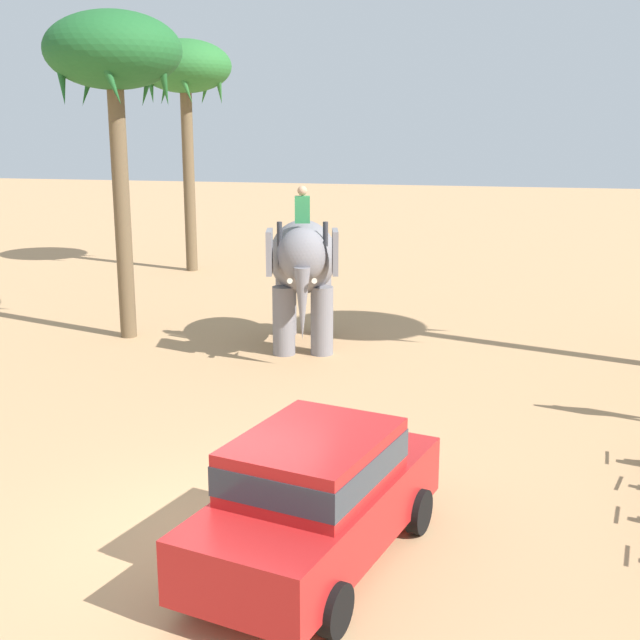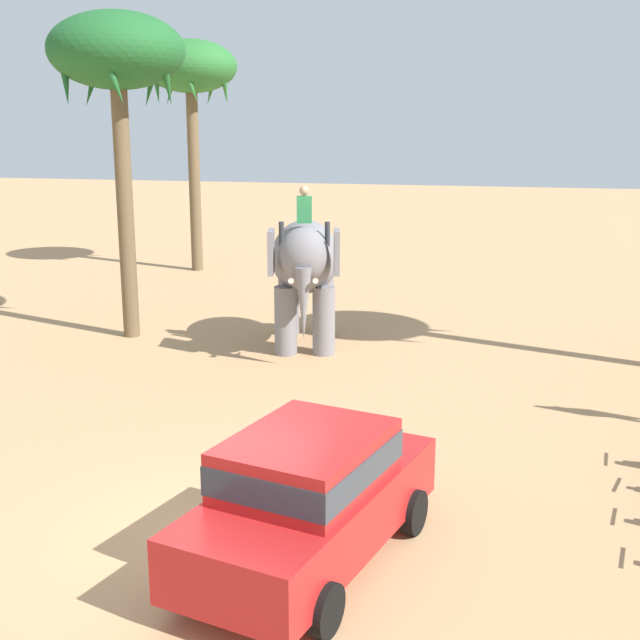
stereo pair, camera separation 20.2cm
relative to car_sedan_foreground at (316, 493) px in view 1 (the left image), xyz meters
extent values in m
plane|color=tan|center=(-1.33, 0.43, -0.93)|extent=(120.00, 120.00, 0.00)
cube|color=red|center=(0.01, 0.04, -0.25)|extent=(2.66, 4.39, 0.76)
cube|color=red|center=(-0.02, -0.06, 0.45)|extent=(2.03, 2.42, 0.64)
cube|color=#2D3842|center=(-0.02, -0.06, 0.45)|extent=(2.05, 2.44, 0.35)
cylinder|color=black|center=(-0.50, 1.48, -0.63)|extent=(0.32, 0.63, 0.60)
cylinder|color=black|center=(1.15, 1.06, -0.63)|extent=(0.32, 0.63, 0.60)
cylinder|color=black|center=(-1.13, -0.99, -0.63)|extent=(0.32, 0.63, 0.60)
cylinder|color=black|center=(0.52, -1.41, -0.63)|extent=(0.32, 0.63, 0.60)
ellipsoid|color=slate|center=(-2.59, 10.01, 1.22)|extent=(2.26, 3.38, 1.70)
cylinder|color=slate|center=(-1.95, 9.20, -0.13)|extent=(0.52, 0.52, 1.60)
cylinder|color=slate|center=(-2.81, 9.00, -0.13)|extent=(0.52, 0.52, 1.60)
cylinder|color=slate|center=(-2.37, 11.02, -0.13)|extent=(0.52, 0.52, 1.60)
cylinder|color=slate|center=(-3.23, 10.82, -0.13)|extent=(0.52, 0.52, 1.60)
ellipsoid|color=slate|center=(-2.22, 8.43, 1.52)|extent=(1.30, 1.22, 1.20)
cube|color=slate|center=(-1.54, 8.69, 1.57)|extent=(0.30, 0.81, 0.96)
cube|color=slate|center=(-2.94, 8.36, 1.57)|extent=(0.30, 0.81, 0.96)
cone|color=slate|center=(-2.12, 7.99, 0.52)|extent=(0.43, 0.43, 1.60)
cone|color=beige|center=(-1.87, 8.09, 1.02)|extent=(0.24, 0.58, 0.21)
cone|color=beige|center=(-2.38, 7.98, 1.02)|extent=(0.24, 0.58, 0.21)
cube|color=#338C4C|center=(-2.40, 9.18, 2.42)|extent=(0.39, 0.31, 0.60)
sphere|color=tan|center=(-2.40, 9.18, 2.84)|extent=(0.22, 0.22, 0.22)
cylinder|color=#333338|center=(-1.89, 9.30, 1.87)|extent=(0.12, 0.12, 0.55)
cylinder|color=#333338|center=(-2.90, 9.06, 1.87)|extent=(0.12, 0.12, 0.55)
cylinder|color=brown|center=(-7.04, 9.73, 2.42)|extent=(0.40, 0.40, 6.69)
ellipsoid|color=#1E5B28|center=(-7.04, 9.73, 5.96)|extent=(3.20, 3.20, 1.80)
cone|color=#1E5B28|center=(-5.84, 9.73, 5.46)|extent=(0.40, 0.92, 1.64)
cone|color=#1E5B28|center=(-6.67, 10.87, 5.46)|extent=(0.91, 0.57, 1.67)
cone|color=#1E5B28|center=(-8.01, 10.43, 5.46)|extent=(0.73, 0.83, 1.69)
cone|color=#1E5B28|center=(-8.01, 9.02, 5.46)|extent=(0.73, 0.83, 1.69)
cone|color=#1E5B28|center=(-6.67, 8.59, 5.46)|extent=(0.91, 0.57, 1.67)
cylinder|color=brown|center=(-8.90, 18.98, 2.52)|extent=(0.40, 0.40, 6.89)
ellipsoid|color=#286B2D|center=(-8.90, 18.98, 6.16)|extent=(3.20, 3.20, 1.80)
cone|color=#286B2D|center=(-7.70, 18.98, 5.66)|extent=(0.40, 0.92, 1.64)
cone|color=#286B2D|center=(-8.53, 20.12, 5.66)|extent=(0.91, 0.57, 1.67)
cone|color=#286B2D|center=(-9.87, 19.68, 5.66)|extent=(0.73, 0.83, 1.69)
cone|color=#286B2D|center=(-9.87, 18.27, 5.66)|extent=(0.73, 0.83, 1.69)
cone|color=#286B2D|center=(-8.53, 17.84, 5.66)|extent=(0.91, 0.57, 1.67)
camera|label=1|loc=(2.06, -9.09, 4.41)|focal=46.89mm
camera|label=2|loc=(2.25, -9.04, 4.41)|focal=46.89mm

